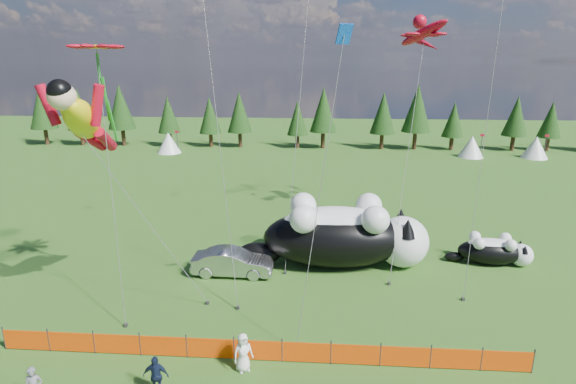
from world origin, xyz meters
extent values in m
plane|color=#17390A|center=(0.00, 0.00, 0.00)|extent=(160.00, 160.00, 0.00)
cylinder|color=#262626|center=(-11.00, -3.00, 0.55)|extent=(0.06, 0.06, 1.10)
cylinder|color=#262626|center=(-9.00, -3.00, 0.55)|extent=(0.06, 0.06, 1.10)
cylinder|color=#262626|center=(-7.00, -3.00, 0.55)|extent=(0.06, 0.06, 1.10)
cylinder|color=#262626|center=(-5.00, -3.00, 0.55)|extent=(0.06, 0.06, 1.10)
cylinder|color=#262626|center=(-3.00, -3.00, 0.55)|extent=(0.06, 0.06, 1.10)
cylinder|color=#262626|center=(-1.00, -3.00, 0.55)|extent=(0.06, 0.06, 1.10)
cylinder|color=#262626|center=(1.00, -3.00, 0.55)|extent=(0.06, 0.06, 1.10)
cylinder|color=#262626|center=(3.00, -3.00, 0.55)|extent=(0.06, 0.06, 1.10)
cylinder|color=#262626|center=(5.00, -3.00, 0.55)|extent=(0.06, 0.06, 1.10)
cylinder|color=#262626|center=(7.00, -3.00, 0.55)|extent=(0.06, 0.06, 1.10)
cylinder|color=#262626|center=(9.00, -3.00, 0.55)|extent=(0.06, 0.06, 1.10)
cylinder|color=#262626|center=(11.00, -3.00, 0.55)|extent=(0.06, 0.06, 1.10)
cube|color=#E64304|center=(-10.00, -3.00, 0.50)|extent=(2.00, 0.04, 0.90)
cube|color=#E64304|center=(-8.00, -3.00, 0.50)|extent=(2.00, 0.04, 0.90)
cube|color=#E64304|center=(-6.00, -3.00, 0.50)|extent=(2.00, 0.04, 0.90)
cube|color=#E64304|center=(-4.00, -3.00, 0.50)|extent=(2.00, 0.04, 0.90)
cube|color=#E64304|center=(-2.00, -3.00, 0.50)|extent=(2.00, 0.04, 0.90)
cube|color=#E64304|center=(0.00, -3.00, 0.50)|extent=(2.00, 0.04, 0.90)
cube|color=#E64304|center=(2.00, -3.00, 0.50)|extent=(2.00, 0.04, 0.90)
cube|color=#E64304|center=(4.00, -3.00, 0.50)|extent=(2.00, 0.04, 0.90)
cube|color=#E64304|center=(6.00, -3.00, 0.50)|extent=(2.00, 0.04, 0.90)
cube|color=#E64304|center=(8.00, -3.00, 0.50)|extent=(2.00, 0.04, 0.90)
cube|color=#E64304|center=(10.00, -3.00, 0.50)|extent=(2.00, 0.04, 0.90)
ellipsoid|color=black|center=(3.43, 6.48, 1.74)|extent=(8.87, 4.45, 3.48)
ellipsoid|color=white|center=(3.43, 6.48, 2.61)|extent=(6.69, 3.19, 2.13)
sphere|color=white|center=(7.48, 6.67, 1.55)|extent=(3.09, 3.09, 3.09)
sphere|color=#F76088|center=(8.79, 6.73, 1.55)|extent=(0.43, 0.43, 0.43)
ellipsoid|color=black|center=(-1.21, 6.27, 0.68)|extent=(2.76, 1.47, 1.35)
cone|color=black|center=(7.52, 5.74, 2.78)|extent=(1.08, 1.08, 1.08)
cone|color=black|center=(7.44, 7.59, 2.78)|extent=(1.08, 1.08, 1.08)
sphere|color=white|center=(5.49, 7.83, 3.38)|extent=(1.62, 1.62, 1.62)
sphere|color=white|center=(5.61, 5.32, 3.38)|extent=(1.62, 1.62, 1.62)
sphere|color=white|center=(1.44, 7.65, 3.38)|extent=(1.62, 1.62, 1.62)
sphere|color=white|center=(1.55, 5.14, 3.38)|extent=(1.62, 1.62, 1.62)
ellipsoid|color=black|center=(12.93, 7.30, 0.77)|extent=(3.99, 2.12, 1.54)
ellipsoid|color=white|center=(12.93, 7.30, 1.15)|extent=(3.01, 1.53, 0.94)
sphere|color=white|center=(14.72, 7.15, 0.68)|extent=(1.37, 1.37, 1.37)
sphere|color=#F76088|center=(15.30, 7.10, 0.68)|extent=(0.19, 0.19, 0.19)
ellipsoid|color=black|center=(10.89, 7.48, 0.30)|extent=(1.24, 0.70, 0.60)
cone|color=black|center=(14.69, 6.74, 1.23)|extent=(0.48, 0.48, 0.48)
cone|color=black|center=(14.76, 7.56, 1.23)|extent=(0.48, 0.48, 0.48)
sphere|color=white|center=(13.92, 7.78, 1.50)|extent=(0.72, 0.72, 0.72)
sphere|color=white|center=(13.82, 6.67, 1.50)|extent=(0.72, 0.72, 0.72)
sphere|color=white|center=(12.13, 7.93, 1.50)|extent=(0.72, 0.72, 0.72)
sphere|color=white|center=(12.03, 6.82, 1.50)|extent=(0.72, 0.72, 0.72)
imported|color=#B2B2B7|center=(-2.54, 4.73, 0.77)|extent=(4.69, 1.69, 1.54)
imported|color=#141D37|center=(-3.49, -5.24, 0.82)|extent=(0.99, 0.54, 1.65)
imported|color=white|center=(-0.51, -3.64, 0.82)|extent=(0.96, 0.87, 1.65)
cylinder|color=#595959|center=(-5.64, 0.78, 4.83)|extent=(0.03, 0.03, 10.60)
cube|color=#262626|center=(-3.20, 1.29, 0.08)|extent=(0.15, 0.15, 0.16)
cylinder|color=#595959|center=(7.86, 9.16, 6.99)|extent=(0.03, 0.03, 17.32)
cube|color=#262626|center=(6.40, 4.06, 0.08)|extent=(0.15, 0.15, 0.16)
cylinder|color=#595959|center=(-7.08, 0.25, 6.38)|extent=(0.03, 0.03, 12.74)
cube|color=#262626|center=(-6.53, -0.98, 0.08)|extent=(0.15, 0.15, 0.16)
cube|color=#198C21|center=(-7.63, 1.47, 10.29)|extent=(0.18, 0.18, 4.07)
cylinder|color=#595959|center=(-2.94, 4.18, 8.80)|extent=(0.03, 0.03, 18.66)
cube|color=#262626|center=(-1.56, 0.96, 0.08)|extent=(0.15, 0.15, 0.16)
cylinder|color=#595959|center=(11.41, 6.23, 11.15)|extent=(0.03, 0.03, 23.33)
cube|color=#262626|center=(10.00, 2.62, 0.08)|extent=(0.15, 0.15, 0.16)
cylinder|color=#595959|center=(2.38, -1.57, 6.56)|extent=(0.03, 0.03, 13.01)
cube|color=#262626|center=(1.53, -2.31, 0.08)|extent=(0.15, 0.15, 0.16)
cylinder|color=#595959|center=(1.04, 8.52, 8.65)|extent=(0.03, 0.03, 18.43)
cube|color=#262626|center=(0.50, 5.00, 0.08)|extent=(0.15, 0.15, 0.16)
camera|label=1|loc=(2.37, -18.84, 11.97)|focal=28.00mm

